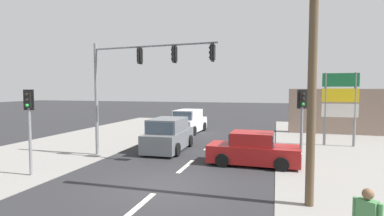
# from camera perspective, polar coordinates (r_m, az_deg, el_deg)

# --- Properties ---
(ground_plane) EXTENTS (140.00, 140.00, 0.00)m
(ground_plane) POSITION_cam_1_polar(r_m,az_deg,el_deg) (11.43, -5.71, -14.63)
(ground_plane) COLOR #28282B
(lane_dash_near) EXTENTS (0.20, 2.40, 0.01)m
(lane_dash_near) POSITION_cam_1_polar(r_m,az_deg,el_deg) (9.71, -10.27, -18.03)
(lane_dash_near) COLOR silver
(lane_dash_near) RESTS_ON ground
(lane_dash_mid) EXTENTS (0.20, 2.40, 0.01)m
(lane_dash_mid) POSITION_cam_1_polar(r_m,az_deg,el_deg) (14.15, -1.17, -11.01)
(lane_dash_mid) COLOR silver
(lane_dash_mid) RESTS_ON ground
(lane_dash_far) EXTENTS (0.20, 2.40, 0.01)m
(lane_dash_far) POSITION_cam_1_polar(r_m,az_deg,el_deg) (18.87, 3.31, -7.31)
(lane_dash_far) COLOR silver
(lane_dash_far) RESTS_ON ground
(kerb_left_verge) EXTENTS (8.00, 40.00, 0.02)m
(kerb_left_verge) POSITION_cam_1_polar(r_m,az_deg,el_deg) (19.17, -25.51, -7.46)
(kerb_left_verge) COLOR gray
(kerb_left_verge) RESTS_ON ground
(utility_pole_foreground_right) EXTENTS (3.78, 0.28, 9.36)m
(utility_pole_foreground_right) POSITION_cam_1_polar(r_m,az_deg,el_deg) (9.74, 21.25, 12.02)
(utility_pole_foreground_right) COLOR brown
(utility_pole_foreground_right) RESTS_ON ground
(traffic_signal_mast) EXTENTS (6.87, 0.91, 6.00)m
(traffic_signal_mast) POSITION_cam_1_polar(r_m,az_deg,el_deg) (15.54, -10.94, 6.42)
(traffic_signal_mast) COLOR slate
(traffic_signal_mast) RESTS_ON ground
(pedestal_signal_right_kerb) EXTENTS (0.43, 0.31, 3.56)m
(pedestal_signal_right_kerb) POSITION_cam_1_polar(r_m,az_deg,el_deg) (14.01, 20.20, -1.35)
(pedestal_signal_right_kerb) COLOR slate
(pedestal_signal_right_kerb) RESTS_ON ground
(pedestal_signal_left_kerb) EXTENTS (0.44, 0.31, 3.56)m
(pedestal_signal_left_kerb) POSITION_cam_1_polar(r_m,az_deg,el_deg) (13.92, -28.60, -1.60)
(pedestal_signal_left_kerb) COLOR slate
(pedestal_signal_left_kerb) RESTS_ON ground
(shopping_plaza_sign) EXTENTS (2.10, 0.16, 4.60)m
(shopping_plaza_sign) POSITION_cam_1_polar(r_m,az_deg,el_deg) (20.79, 26.37, 1.60)
(shopping_plaza_sign) COLOR slate
(shopping_plaza_sign) RESTS_ON ground
(shopfront_wall_far) EXTENTS (12.00, 1.00, 3.60)m
(shopfront_wall_far) POSITION_cam_1_polar(r_m,az_deg,el_deg) (27.07, 30.76, -0.66)
(shopfront_wall_far) COLOR gray
(shopfront_wall_far) RESTS_ON ground
(sedan_oncoming_near) EXTENTS (4.29, 1.99, 1.56)m
(sedan_oncoming_near) POSITION_cam_1_polar(r_m,az_deg,el_deg) (14.52, 11.52, -7.87)
(sedan_oncoming_near) COLOR maroon
(sedan_oncoming_near) RESTS_ON ground
(suv_kerbside_parked) EXTENTS (2.16, 4.59, 1.90)m
(suv_kerbside_parked) POSITION_cam_1_polar(r_m,az_deg,el_deg) (17.56, -4.49, -5.22)
(suv_kerbside_parked) COLOR slate
(suv_kerbside_parked) RESTS_ON ground
(suv_oncoming_mid) EXTENTS (2.24, 4.62, 1.90)m
(suv_oncoming_mid) POSITION_cam_1_polar(r_m,az_deg,el_deg) (24.71, -0.66, -2.65)
(suv_oncoming_mid) COLOR silver
(suv_oncoming_mid) RESTS_ON ground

